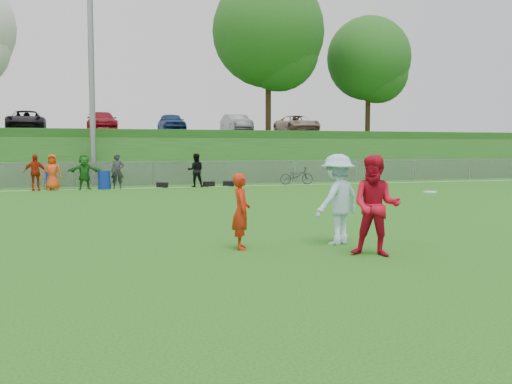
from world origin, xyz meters
name	(u,v)px	position (x,y,z in m)	size (l,w,h in m)	color
ground	(291,250)	(0.00, 0.00, 0.00)	(120.00, 120.00, 0.00)	#185511
sideline_far	(159,188)	(0.00, 18.00, 0.01)	(60.00, 0.10, 0.01)	white
fence	(153,173)	(0.00, 20.00, 0.65)	(58.00, 0.06, 1.30)	gray
light_pole	(91,56)	(-3.00, 20.80, 6.71)	(1.20, 0.40, 12.15)	gray
berm	(132,154)	(0.00, 31.00, 1.50)	(120.00, 18.00, 3.00)	#1C4C15
parking_lot	(129,133)	(0.00, 33.00, 3.05)	(120.00, 12.00, 0.10)	black
tree_green_near	(271,36)	(8.16, 24.42, 9.03)	(7.14, 7.14, 9.95)	black
tree_green_far	(371,63)	(16.16, 25.92, 7.96)	(5.88, 5.88, 8.19)	black
car_row	(114,122)	(-1.17, 32.00, 3.82)	(32.04, 5.18, 1.44)	silver
spectator_row	(99,172)	(-2.83, 18.00, 0.85)	(8.59, 0.79, 1.69)	#B0260C
gear_bags	(177,185)	(0.95, 18.10, 0.13)	(6.83, 0.52, 0.26)	black
player_red_left	(241,211)	(-0.91, 0.40, 0.75)	(0.55, 0.36, 1.51)	red
player_red_center	(376,206)	(1.26, -1.06, 0.94)	(0.91, 0.71, 1.87)	red
player_blue	(338,199)	(1.16, 0.33, 0.94)	(1.21, 0.70, 1.88)	#ADD9F1
frisbee	(430,192)	(2.77, -0.55, 1.12)	(0.26, 0.26, 0.02)	white
recycling_bin	(104,180)	(-2.62, 17.96, 0.44)	(0.59, 0.59, 0.89)	navy
camp_chair	(50,184)	(-5.12, 18.82, 0.23)	(0.50, 0.50, 0.80)	#0F2EAB
bicycle	(297,176)	(7.46, 18.25, 0.48)	(0.63, 1.82, 0.96)	#333336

